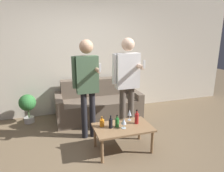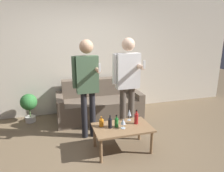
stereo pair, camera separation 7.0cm
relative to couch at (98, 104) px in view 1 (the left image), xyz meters
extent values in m
plane|color=#756047|center=(-0.31, -1.54, -0.30)|extent=(16.00, 16.00, 0.00)
cube|color=beige|center=(-0.31, 0.49, 1.05)|extent=(8.00, 0.06, 2.70)
cube|color=#6B5B4C|center=(0.00, -0.17, -0.08)|extent=(1.53, 0.61, 0.44)
cube|color=#6B5B4C|center=(0.00, 0.25, 0.12)|extent=(1.53, 0.24, 0.83)
cube|color=#6B5B4C|center=(-0.84, -0.05, -0.01)|extent=(0.14, 0.84, 0.57)
cube|color=#6B5B4C|center=(0.84, -0.05, -0.01)|extent=(0.14, 0.84, 0.57)
cube|color=#8E6B47|center=(0.06, -1.42, 0.09)|extent=(0.90, 0.55, 0.03)
cylinder|color=#8E6B47|center=(-0.34, -1.65, -0.11)|extent=(0.04, 0.04, 0.38)
cylinder|color=#8E6B47|center=(0.46, -1.65, -0.11)|extent=(0.04, 0.04, 0.38)
cylinder|color=#8E6B47|center=(-0.34, -1.19, -0.11)|extent=(0.04, 0.04, 0.38)
cylinder|color=#8E6B47|center=(0.46, -1.19, -0.11)|extent=(0.04, 0.04, 0.38)
cylinder|color=#B21E1E|center=(0.31, -1.38, 0.19)|extent=(0.06, 0.06, 0.17)
cylinder|color=#B21E1E|center=(0.31, -1.38, 0.31)|extent=(0.02, 0.02, 0.07)
cylinder|color=black|center=(0.31, -1.38, 0.34)|extent=(0.03, 0.03, 0.01)
cylinder|color=#23752D|center=(-0.03, -1.40, 0.18)|extent=(0.06, 0.06, 0.14)
cylinder|color=#23752D|center=(-0.03, -1.40, 0.28)|extent=(0.02, 0.02, 0.05)
cylinder|color=black|center=(-0.03, -1.40, 0.30)|extent=(0.03, 0.03, 0.01)
cylinder|color=orange|center=(-0.25, -1.31, 0.17)|extent=(0.07, 0.07, 0.12)
cylinder|color=orange|center=(-0.25, -1.31, 0.25)|extent=(0.03, 0.03, 0.04)
cylinder|color=black|center=(-0.25, -1.31, 0.26)|extent=(0.03, 0.03, 0.01)
cylinder|color=black|center=(-0.14, -1.40, 0.18)|extent=(0.06, 0.06, 0.15)
cylinder|color=black|center=(-0.14, -1.40, 0.29)|extent=(0.02, 0.02, 0.06)
cylinder|color=black|center=(-0.14, -1.40, 0.31)|extent=(0.03, 0.03, 0.01)
cylinder|color=silver|center=(0.25, -1.22, 0.11)|extent=(0.06, 0.06, 0.01)
cylinder|color=silver|center=(0.25, -1.22, 0.15)|extent=(0.01, 0.01, 0.08)
cone|color=silver|center=(0.25, -1.22, 0.25)|extent=(0.07, 0.07, 0.11)
cylinder|color=silver|center=(0.05, -1.47, 0.11)|extent=(0.07, 0.07, 0.01)
cylinder|color=silver|center=(0.05, -1.47, 0.15)|extent=(0.01, 0.01, 0.06)
cone|color=silver|center=(0.05, -1.47, 0.22)|extent=(0.08, 0.08, 0.09)
cylinder|color=#232328|center=(-0.45, -0.83, 0.12)|extent=(0.10, 0.10, 0.84)
cylinder|color=#232328|center=(-0.30, -0.83, 0.12)|extent=(0.10, 0.10, 0.84)
cube|color=#4C6B4C|center=(-0.37, -0.83, 0.85)|extent=(0.37, 0.16, 0.63)
sphere|color=tan|center=(-0.37, -0.83, 1.32)|extent=(0.23, 0.23, 0.23)
cylinder|color=#4C6B4C|center=(-0.59, -0.83, 0.90)|extent=(0.07, 0.07, 0.53)
cylinder|color=tan|center=(-0.22, -0.96, 0.95)|extent=(0.07, 0.27, 0.07)
cube|color=white|center=(-0.22, -1.13, 1.01)|extent=(0.03, 0.03, 0.14)
cylinder|color=brown|center=(0.29, -0.79, 0.13)|extent=(0.12, 0.12, 0.85)
cylinder|color=brown|center=(0.46, -0.79, 0.13)|extent=(0.12, 0.12, 0.85)
cube|color=white|center=(0.37, -0.79, 0.87)|extent=(0.42, 0.19, 0.64)
sphere|color=beige|center=(0.37, -0.79, 1.34)|extent=(0.23, 0.23, 0.23)
cylinder|color=white|center=(0.12, -0.79, 0.92)|extent=(0.08, 0.08, 0.54)
cylinder|color=beige|center=(0.54, -0.93, 0.96)|extent=(0.08, 0.28, 0.08)
cube|color=white|center=(0.54, -1.10, 1.02)|extent=(0.03, 0.03, 0.14)
cylinder|color=silver|center=(-1.46, 0.15, -0.24)|extent=(0.21, 0.21, 0.12)
cylinder|color=#476B38|center=(-1.46, 0.15, -0.08)|extent=(0.03, 0.03, 0.20)
sphere|color=#337A38|center=(-1.46, 0.15, 0.14)|extent=(0.34, 0.34, 0.34)
camera|label=1|loc=(-0.98, -4.09, 1.52)|focal=32.00mm
camera|label=2|loc=(-0.91, -4.11, 1.52)|focal=32.00mm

